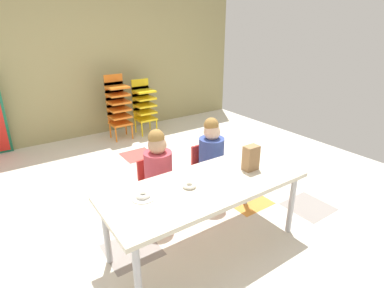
% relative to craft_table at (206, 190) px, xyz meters
% --- Properties ---
extents(ground_plane, '(6.22, 5.33, 0.02)m').
position_rel_craft_table_xyz_m(ground_plane, '(-0.11, 0.75, -0.56)').
color(ground_plane, silver).
extents(back_wall, '(6.22, 0.10, 2.47)m').
position_rel_craft_table_xyz_m(back_wall, '(-0.10, 3.42, 0.68)').
color(back_wall, tan).
rests_on(back_wall, ground_plane).
extents(craft_table, '(1.66, 0.69, 0.61)m').
position_rel_craft_table_xyz_m(craft_table, '(0.00, 0.00, 0.00)').
color(craft_table, beige).
rests_on(craft_table, ground_plane).
extents(seated_child_near_camera, '(0.33, 0.33, 0.92)m').
position_rel_craft_table_xyz_m(seated_child_near_camera, '(-0.12, 0.57, 0.00)').
color(seated_child_near_camera, red).
rests_on(seated_child_near_camera, ground_plane).
extents(seated_child_middle_seat, '(0.32, 0.31, 0.92)m').
position_rel_craft_table_xyz_m(seated_child_middle_seat, '(0.50, 0.57, 0.00)').
color(seated_child_middle_seat, red).
rests_on(seated_child_middle_seat, ground_plane).
extents(kid_chair_orange_stack, '(0.32, 0.30, 1.04)m').
position_rel_craft_table_xyz_m(kid_chair_orange_stack, '(0.44, 2.94, 0.03)').
color(kid_chair_orange_stack, orange).
rests_on(kid_chair_orange_stack, ground_plane).
extents(kid_chair_yellow_stack, '(0.32, 0.30, 0.92)m').
position_rel_craft_table_xyz_m(kid_chair_yellow_stack, '(0.89, 2.94, -0.04)').
color(kid_chair_yellow_stack, yellow).
rests_on(kid_chair_yellow_stack, ground_plane).
extents(paper_bag_brown, '(0.13, 0.09, 0.22)m').
position_rel_craft_table_xyz_m(paper_bag_brown, '(0.47, -0.02, 0.17)').
color(paper_bag_brown, '#9E754C').
rests_on(paper_bag_brown, craft_table).
extents(paper_plate_near_edge, '(0.18, 0.18, 0.01)m').
position_rel_craft_table_xyz_m(paper_plate_near_edge, '(-0.50, 0.09, 0.06)').
color(paper_plate_near_edge, white).
rests_on(paper_plate_near_edge, craft_table).
extents(donut_powdered_on_plate, '(0.11, 0.11, 0.03)m').
position_rel_craft_table_xyz_m(donut_powdered_on_plate, '(-0.50, 0.09, 0.08)').
color(donut_powdered_on_plate, white).
rests_on(donut_powdered_on_plate, craft_table).
extents(donut_powdered_loose, '(0.11, 0.11, 0.03)m').
position_rel_craft_table_xyz_m(donut_powdered_loose, '(-0.14, 0.03, 0.07)').
color(donut_powdered_loose, white).
rests_on(donut_powdered_loose, craft_table).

